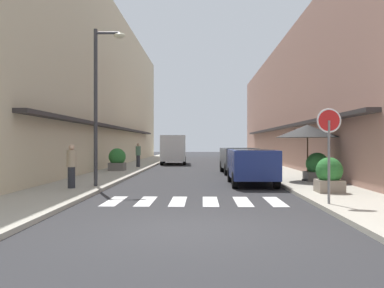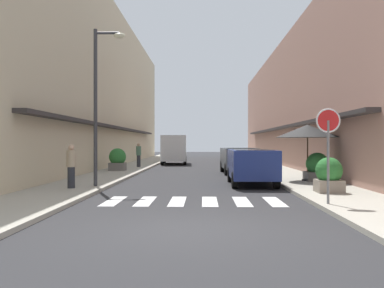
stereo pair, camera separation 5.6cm
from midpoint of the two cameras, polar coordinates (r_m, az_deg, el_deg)
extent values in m
plane|color=#2B2B2D|center=(29.30, 0.84, -3.28)|extent=(113.37, 113.37, 0.00)
cube|color=#ADA899|center=(29.70, -8.17, -3.12)|extent=(2.63, 72.14, 0.12)
cube|color=#ADA899|center=(29.62, 9.87, -3.13)|extent=(2.63, 72.14, 0.12)
cube|color=beige|center=(32.30, -14.45, 7.41)|extent=(5.00, 48.38, 11.67)
cube|color=#332D2D|center=(31.42, -9.61, 2.06)|extent=(0.50, 33.86, 0.16)
cube|color=#A87A6B|center=(32.02, 16.25, 5.21)|extent=(5.00, 48.38, 9.17)
cube|color=#332D2D|center=(31.32, 11.38, 2.06)|extent=(0.50, 33.86, 0.16)
cube|color=silver|center=(13.11, -10.35, -7.44)|extent=(0.45, 2.20, 0.01)
cube|color=silver|center=(12.95, -6.19, -7.53)|extent=(0.45, 2.20, 0.01)
cube|color=silver|center=(12.86, -1.96, -7.58)|extent=(0.45, 2.20, 0.01)
cube|color=silver|center=(12.84, 2.31, -7.59)|extent=(0.45, 2.20, 0.01)
cube|color=silver|center=(12.89, 6.58, -7.56)|extent=(0.45, 2.20, 0.01)
cube|color=silver|center=(13.01, 10.78, -7.49)|extent=(0.45, 2.20, 0.01)
cube|color=navy|center=(17.99, 7.79, -2.58)|extent=(1.75, 4.18, 1.13)
cube|color=black|center=(17.77, 7.87, -1.63)|extent=(1.47, 2.34, 0.56)
cylinder|color=black|center=(19.33, 4.98, -4.07)|extent=(0.22, 0.64, 0.64)
cylinder|color=black|center=(19.49, 9.66, -4.04)|extent=(0.22, 0.64, 0.64)
cylinder|color=black|center=(16.58, 5.59, -4.76)|extent=(0.22, 0.64, 0.64)
cylinder|color=black|center=(16.78, 11.03, -4.71)|extent=(0.22, 0.64, 0.64)
cube|color=#4C5156|center=(24.71, 6.03, -1.85)|extent=(1.92, 4.37, 1.13)
cube|color=black|center=(24.49, 6.07, -1.15)|extent=(1.56, 2.46, 0.56)
cylinder|color=black|center=(26.06, 3.92, -2.99)|extent=(0.25, 0.65, 0.64)
cylinder|color=black|center=(26.24, 7.38, -2.97)|extent=(0.25, 0.65, 0.64)
cylinder|color=black|center=(23.24, 4.51, -3.37)|extent=(0.25, 0.65, 0.64)
cylinder|color=black|center=(23.44, 8.39, -3.34)|extent=(0.25, 0.65, 0.64)
cube|color=silver|center=(35.71, -2.48, -0.53)|extent=(2.14, 5.47, 2.03)
cube|color=black|center=(35.44, -2.51, 0.69)|extent=(1.75, 3.08, 0.56)
cylinder|color=black|center=(37.55, -3.77, -2.05)|extent=(0.24, 0.65, 0.64)
cylinder|color=black|center=(37.50, -1.03, -2.05)|extent=(0.24, 0.65, 0.64)
cylinder|color=black|center=(33.99, -4.08, -2.27)|extent=(0.24, 0.65, 0.64)
cylinder|color=black|center=(33.94, -1.06, -2.27)|extent=(0.24, 0.65, 0.64)
cylinder|color=slate|center=(12.00, 17.50, -2.30)|extent=(0.07, 0.07, 2.21)
cylinder|color=red|center=(12.00, 17.50, 2.97)|extent=(0.64, 0.03, 0.64)
torus|color=white|center=(12.00, 17.50, 2.97)|extent=(0.65, 0.05, 0.65)
cylinder|color=#38383D|center=(16.69, -12.70, 4.73)|extent=(0.14, 0.14, 5.90)
cylinder|color=#38383D|center=(17.05, -11.19, 14.19)|extent=(0.90, 0.10, 0.10)
ellipsoid|color=beige|center=(16.93, -9.66, 13.94)|extent=(0.44, 0.28, 0.20)
cylinder|color=#262626|center=(19.21, 14.92, -4.61)|extent=(0.48, 0.48, 0.06)
cylinder|color=#4C3823|center=(19.15, 14.92, -1.52)|extent=(0.06, 0.06, 2.13)
cone|color=black|center=(19.15, 14.92, 1.67)|extent=(2.70, 2.70, 0.55)
cube|color=gray|center=(14.88, 17.57, -5.31)|extent=(0.83, 0.83, 0.41)
sphere|color=#2D7533|center=(14.84, 17.57, -3.35)|extent=(0.87, 0.87, 0.87)
cube|color=slate|center=(19.26, 16.13, -4.11)|extent=(1.02, 1.02, 0.38)
sphere|color=#2D7533|center=(19.23, 16.13, -2.53)|extent=(0.97, 0.97, 0.97)
cube|color=slate|center=(25.79, -9.91, -2.96)|extent=(0.92, 0.92, 0.46)
sphere|color=#2D7533|center=(25.77, -9.91, -1.68)|extent=(1.00, 1.00, 1.00)
cylinder|color=#282B33|center=(16.06, -15.72, -4.28)|extent=(0.26, 0.26, 0.76)
cylinder|color=tan|center=(16.02, -15.72, -1.86)|extent=(0.34, 0.34, 0.60)
sphere|color=tan|center=(16.01, -15.72, -0.42)|extent=(0.21, 0.21, 0.21)
cylinder|color=#282B33|center=(29.46, -7.17, -2.26)|extent=(0.26, 0.26, 0.78)
cylinder|color=#4C7259|center=(29.44, -7.17, -0.89)|extent=(0.34, 0.34, 0.62)
sphere|color=tan|center=(29.44, -7.18, -0.08)|extent=(0.21, 0.21, 0.21)
camera|label=1|loc=(0.03, -90.08, 0.00)|focal=40.40mm
camera|label=2|loc=(0.03, 89.92, 0.00)|focal=40.40mm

